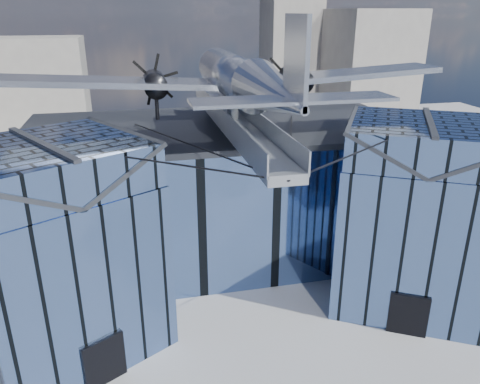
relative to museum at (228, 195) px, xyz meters
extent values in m
plane|color=gray|center=(0.00, -5.82, -5.54)|extent=(120.00, 120.00, 0.00)
cube|color=#4C689B|center=(0.00, 3.18, -0.79)|extent=(28.00, 14.00, 9.50)
cube|color=#292C31|center=(0.00, 3.18, 4.16)|extent=(28.00, 14.00, 0.40)
cube|color=#4C689B|center=(-10.50, -6.82, -0.79)|extent=(11.79, 11.43, 9.50)
cube|color=#4C689B|center=(-10.50, -6.82, 5.06)|extent=(11.56, 11.20, 2.20)
cube|color=#292C31|center=(-8.55, -5.69, 5.06)|extent=(7.98, 9.23, 2.40)
cube|color=#292C31|center=(-10.50, -6.82, 6.21)|extent=(4.30, 7.10, 0.18)
cube|color=black|center=(-8.48, -10.33, -4.24)|extent=(2.03, 1.32, 2.60)
cube|color=black|center=(-6.60, -4.57, -0.79)|extent=(0.34, 0.34, 9.50)
cube|color=#4C689B|center=(10.50, -6.82, -0.79)|extent=(11.79, 11.43, 9.50)
cube|color=#4C689B|center=(10.50, -6.82, 5.06)|extent=(11.56, 11.20, 2.20)
cube|color=#292C31|center=(8.55, -5.69, 5.06)|extent=(7.98, 9.23, 2.40)
cube|color=#292C31|center=(12.45, -7.94, 5.06)|extent=(7.98, 9.23, 2.40)
cube|color=#292C31|center=(10.50, -6.82, 6.21)|extent=(4.30, 7.10, 0.18)
cube|color=black|center=(8.48, -10.33, -4.24)|extent=(2.03, 1.32, 2.60)
cube|color=black|center=(6.60, -4.57, -0.79)|extent=(0.34, 0.34, 9.50)
cube|color=#91959D|center=(0.00, -2.32, 5.56)|extent=(1.80, 21.00, 0.50)
cube|color=#91959D|center=(-0.90, -2.32, 6.21)|extent=(0.08, 21.00, 1.10)
cube|color=#91959D|center=(0.90, -2.32, 6.21)|extent=(0.08, 21.00, 1.10)
cylinder|color=#91959D|center=(0.00, 7.18, 4.89)|extent=(0.44, 0.44, 1.35)
cylinder|color=#91959D|center=(0.00, 1.18, 4.89)|extent=(0.44, 0.44, 1.35)
cylinder|color=#91959D|center=(0.00, -2.82, 4.89)|extent=(0.44, 0.44, 1.35)
cylinder|color=#91959D|center=(0.00, -1.82, 6.51)|extent=(0.70, 0.70, 1.40)
cylinder|color=black|center=(-5.25, -9.82, 5.86)|extent=(10.55, 6.08, 0.69)
cylinder|color=black|center=(5.25, -9.82, 5.86)|extent=(10.55, 6.08, 0.69)
cylinder|color=black|center=(-3.00, -4.32, 5.01)|extent=(6.09, 17.04, 1.19)
cylinder|color=black|center=(3.00, -4.32, 5.01)|extent=(6.09, 17.04, 1.19)
cylinder|color=#B3B8C0|center=(0.00, -1.82, 8.46)|extent=(2.50, 11.00, 2.50)
sphere|color=#B3B8C0|center=(0.00, 3.68, 8.46)|extent=(2.50, 2.50, 2.50)
cube|color=black|center=(0.00, 2.68, 9.15)|extent=(1.60, 1.40, 0.50)
cone|color=#B3B8C0|center=(0.00, -10.82, 8.76)|extent=(2.50, 7.00, 2.50)
cube|color=#B3B8C0|center=(0.00, -13.12, 10.36)|extent=(0.18, 2.40, 3.40)
cube|color=#B3B8C0|center=(0.00, -13.02, 8.96)|extent=(8.00, 1.80, 0.14)
cube|color=#B3B8C0|center=(-7.00, -0.82, 8.16)|extent=(14.00, 3.20, 1.08)
cylinder|color=black|center=(-4.60, -0.22, 7.91)|extent=(1.44, 3.20, 1.44)
cone|color=black|center=(-4.60, 1.58, 7.91)|extent=(0.70, 0.70, 0.70)
cube|color=black|center=(-4.60, 1.73, 7.91)|extent=(1.05, 0.06, 3.33)
cube|color=black|center=(-4.60, 1.73, 7.91)|extent=(2.53, 0.06, 2.53)
cube|color=black|center=(-4.60, 1.73, 7.91)|extent=(3.33, 0.06, 1.05)
cylinder|color=black|center=(-4.60, -0.82, 6.69)|extent=(0.24, 0.24, 1.75)
cube|color=#B3B8C0|center=(7.00, -0.82, 8.16)|extent=(14.00, 3.20, 1.08)
cylinder|color=black|center=(4.60, -0.22, 7.91)|extent=(1.44, 3.20, 1.44)
cone|color=black|center=(4.60, 1.58, 7.91)|extent=(0.70, 0.70, 0.70)
cube|color=black|center=(4.60, 1.73, 7.91)|extent=(1.05, 0.06, 3.33)
cube|color=black|center=(4.60, 1.73, 7.91)|extent=(2.53, 0.06, 2.53)
cube|color=black|center=(4.60, 1.73, 7.91)|extent=(3.33, 0.06, 1.05)
cylinder|color=black|center=(4.60, -0.82, 6.69)|extent=(0.24, 0.24, 1.75)
cube|color=gray|center=(32.00, 42.18, 3.46)|extent=(12.00, 14.00, 18.00)
cube|color=gray|center=(-20.00, 49.18, 1.46)|extent=(14.00, 10.00, 14.00)
cube|color=gray|center=(22.00, 52.18, 7.46)|extent=(9.00, 9.00, 26.00)
camera|label=1|loc=(-6.05, -30.13, 12.15)|focal=35.00mm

